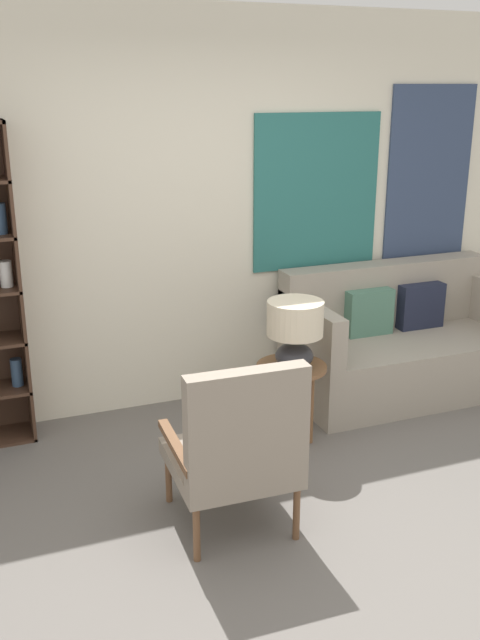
{
  "coord_description": "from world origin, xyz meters",
  "views": [
    {
      "loc": [
        -1.41,
        -2.61,
        2.2
      ],
      "look_at": [
        0.01,
        1.04,
        0.9
      ],
      "focal_mm": 40.0,
      "sensor_mm": 36.0,
      "label": 1
    }
  ],
  "objects": [
    {
      "name": "ground_plane",
      "position": [
        0.0,
        0.0,
        0.0
      ],
      "size": [
        14.0,
        14.0,
        0.0
      ],
      "primitive_type": "plane",
      "color": "#66605B"
    },
    {
      "name": "wall_back",
      "position": [
        0.06,
        2.03,
        1.36
      ],
      "size": [
        6.4,
        0.08,
        2.7
      ],
      "color": "silver",
      "rests_on": "ground_plane"
    },
    {
      "name": "armchair",
      "position": [
        -0.28,
        0.32,
        0.5
      ],
      "size": [
        0.63,
        0.65,
        0.95
      ],
      "color": "brown",
      "rests_on": "ground_plane"
    },
    {
      "name": "couch",
      "position": [
        1.51,
        1.6,
        0.35
      ],
      "size": [
        1.7,
        0.83,
        0.93
      ],
      "color": "#9E9384",
      "rests_on": "ground_plane"
    },
    {
      "name": "side_table",
      "position": [
        0.39,
        1.12,
        0.46
      ],
      "size": [
        0.44,
        0.44,
        0.53
      ],
      "color": "brown",
      "rests_on": "ground_plane"
    },
    {
      "name": "table_lamp",
      "position": [
        0.39,
        1.09,
        0.79
      ],
      "size": [
        0.35,
        0.35,
        0.43
      ],
      "color": "#2D2D33",
      "rests_on": "side_table"
    }
  ]
}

